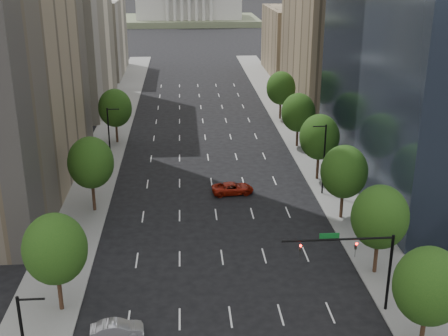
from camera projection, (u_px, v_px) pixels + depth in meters
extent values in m
cube|color=slate|center=(92.00, 185.00, 74.25)|extent=(6.00, 200.00, 0.15)
cube|color=slate|center=(328.00, 179.00, 76.36)|extent=(6.00, 200.00, 0.15)
cube|color=beige|center=(66.00, 15.00, 107.79)|extent=(14.00, 30.00, 35.00)
cube|color=beige|center=(94.00, 37.00, 141.61)|extent=(14.00, 26.00, 18.00)
cube|color=#8C7759|center=(331.00, 28.00, 109.26)|extent=(14.00, 30.00, 30.00)
cube|color=#8C7759|center=(297.00, 41.00, 142.56)|extent=(14.00, 26.00, 16.00)
cylinder|color=#382316|center=(423.00, 327.00, 42.89)|extent=(0.36, 0.36, 3.75)
ellipsoid|color=#10370F|center=(429.00, 286.00, 41.67)|extent=(5.20, 5.20, 5.98)
cylinder|color=#382316|center=(376.00, 254.00, 53.14)|extent=(0.36, 0.36, 4.00)
ellipsoid|color=#10370F|center=(380.00, 217.00, 51.83)|extent=(5.20, 5.20, 5.98)
cylinder|color=#382316|center=(342.00, 202.00, 64.38)|extent=(0.36, 0.36, 3.90)
ellipsoid|color=#10370F|center=(344.00, 172.00, 63.11)|extent=(5.20, 5.20, 5.98)
cylinder|color=#382316|center=(318.00, 165.00, 75.57)|extent=(0.36, 0.36, 4.10)
ellipsoid|color=#10370F|center=(319.00, 137.00, 74.24)|extent=(5.20, 5.20, 5.98)
cylinder|color=#382316|center=(297.00, 135.00, 88.72)|extent=(0.36, 0.36, 3.80)
ellipsoid|color=#10370F|center=(298.00, 113.00, 87.49)|extent=(5.20, 5.20, 5.98)
cylinder|color=#382316|center=(280.00, 109.00, 103.66)|extent=(0.36, 0.36, 4.00)
ellipsoid|color=#10370F|center=(281.00, 88.00, 102.35)|extent=(5.20, 5.20, 5.98)
cylinder|color=#382316|center=(60.00, 289.00, 47.49)|extent=(0.36, 0.36, 4.00)
ellipsoid|color=#10370F|center=(55.00, 249.00, 46.19)|extent=(5.20, 5.20, 5.98)
cylinder|color=#382316|center=(94.00, 194.00, 66.18)|extent=(0.36, 0.36, 4.15)
ellipsoid|color=#10370F|center=(91.00, 163.00, 64.82)|extent=(5.20, 5.20, 5.98)
cylinder|color=#382316|center=(117.00, 131.00, 90.53)|extent=(0.36, 0.36, 3.95)
ellipsoid|color=#10370F|center=(115.00, 108.00, 89.25)|extent=(5.20, 5.20, 5.98)
cylinder|color=black|center=(324.00, 160.00, 70.01)|extent=(0.20, 0.20, 9.00)
cylinder|color=black|center=(320.00, 126.00, 68.47)|extent=(1.60, 0.14, 0.14)
cylinder|color=black|center=(31.00, 299.00, 34.00)|extent=(1.60, 0.14, 0.14)
cylinder|color=black|center=(109.00, 140.00, 77.53)|extent=(0.20, 0.20, 9.00)
cylinder|color=black|center=(113.00, 109.00, 76.10)|extent=(1.60, 0.14, 0.14)
cylinder|color=black|center=(389.00, 274.00, 46.94)|extent=(0.24, 0.24, 7.00)
cylinder|color=black|center=(338.00, 239.00, 45.49)|extent=(9.00, 0.18, 0.18)
imported|color=black|center=(356.00, 245.00, 45.78)|extent=(0.18, 0.22, 1.10)
imported|color=black|center=(300.00, 247.00, 45.47)|extent=(0.18, 0.22, 1.10)
sphere|color=#FF0C07|center=(357.00, 244.00, 45.54)|extent=(0.20, 0.20, 0.20)
sphere|color=#FF0C07|center=(301.00, 246.00, 45.23)|extent=(0.20, 0.20, 0.20)
cube|color=#0C591E|center=(329.00, 236.00, 45.32)|extent=(1.60, 0.06, 0.45)
cube|color=#596647|center=(189.00, 20.00, 252.65)|extent=(60.00, 40.00, 2.50)
cube|color=silver|center=(189.00, 3.00, 250.14)|extent=(44.00, 26.00, 12.00)
ellipsoid|color=olive|center=(37.00, 24.00, 545.11)|extent=(380.00, 342.00, 190.00)
ellipsoid|color=olive|center=(223.00, 27.00, 597.81)|extent=(440.00, 396.00, 240.00)
ellipsoid|color=olive|center=(372.00, 15.00, 644.37)|extent=(360.00, 324.00, 200.00)
imported|color=#96969B|center=(117.00, 329.00, 44.59)|extent=(4.22, 1.86, 1.35)
imported|color=maroon|center=(233.00, 188.00, 71.53)|extent=(5.40, 2.93, 1.44)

